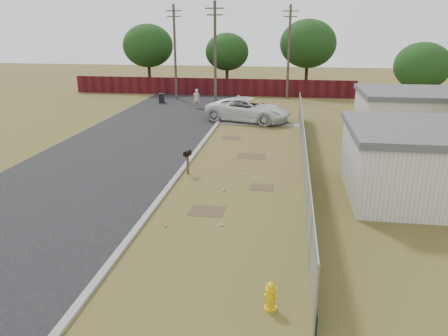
% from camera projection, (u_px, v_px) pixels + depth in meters
% --- Properties ---
extents(ground, '(120.00, 120.00, 0.00)m').
position_uv_depth(ground, '(241.00, 173.00, 22.09)').
color(ground, brown).
rests_on(ground, ground).
extents(street, '(15.10, 60.00, 0.12)m').
position_uv_depth(street, '(158.00, 131.00, 30.61)').
color(street, black).
rests_on(street, ground).
extents(chainlink_fence, '(0.10, 27.06, 2.02)m').
position_uv_depth(chainlink_fence, '(303.00, 154.00, 22.37)').
color(chainlink_fence, gray).
rests_on(chainlink_fence, ground).
extents(privacy_fence, '(30.00, 0.12, 1.80)m').
position_uv_depth(privacy_fence, '(211.00, 87.00, 46.15)').
color(privacy_fence, '#450E15').
rests_on(privacy_fence, ground).
extents(utility_poles, '(12.60, 8.24, 9.00)m').
position_uv_depth(utility_poles, '(227.00, 52.00, 40.57)').
color(utility_poles, '#4A3F31').
rests_on(utility_poles, ground).
extents(houses, '(9.30, 17.24, 3.10)m').
position_uv_depth(houses, '(429.00, 135.00, 23.19)').
color(houses, silver).
rests_on(houses, ground).
extents(horizon_trees, '(33.32, 31.94, 7.78)m').
position_uv_depth(horizon_trees, '(277.00, 52.00, 42.67)').
color(horizon_trees, '#2E2114').
rests_on(horizon_trees, ground).
extents(fire_hydrant, '(0.38, 0.38, 0.84)m').
position_uv_depth(fire_hydrant, '(271.00, 296.00, 11.35)').
color(fire_hydrant, '#EAB50C').
rests_on(fire_hydrant, ground).
extents(mailbox, '(0.34, 0.52, 1.21)m').
position_uv_depth(mailbox, '(187.00, 155.00, 21.62)').
color(mailbox, brown).
rests_on(mailbox, ground).
extents(pickup_truck, '(7.06, 4.72, 1.80)m').
position_uv_depth(pickup_truck, '(248.00, 110.00, 33.65)').
color(pickup_truck, silver).
rests_on(pickup_truck, ground).
extents(pedestrian, '(0.72, 0.57, 1.71)m').
position_uv_depth(pedestrian, '(197.00, 98.00, 39.07)').
color(pedestrian, '#CBB295').
rests_on(pedestrian, ground).
extents(trash_bin, '(0.74, 0.73, 0.90)m').
position_uv_depth(trash_bin, '(161.00, 98.00, 41.77)').
color(trash_bin, black).
rests_on(trash_bin, ground).
extents(scattered_litter, '(3.41, 9.89, 0.07)m').
position_uv_depth(scattered_litter, '(234.00, 187.00, 20.03)').
color(scattered_litter, beige).
rests_on(scattered_litter, ground).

